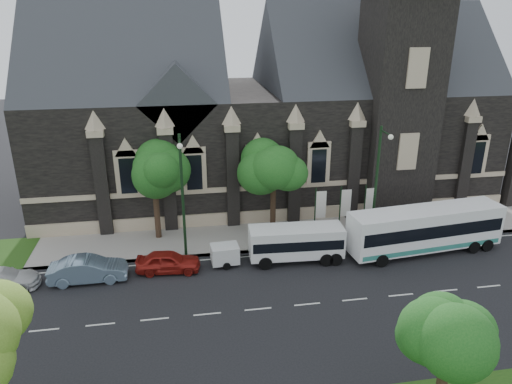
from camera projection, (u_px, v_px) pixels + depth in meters
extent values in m
plane|color=black|center=(258.00, 309.00, 28.02)|extent=(160.00, 160.00, 0.00)
cube|color=gray|center=(237.00, 238.00, 36.76)|extent=(80.00, 5.00, 0.15)
cube|color=black|center=(265.00, 141.00, 44.85)|extent=(40.00, 15.00, 10.00)
cube|color=#2E3036|center=(130.00, 91.00, 41.22)|extent=(16.00, 15.00, 15.00)
cube|color=#2E3036|center=(370.00, 85.00, 44.63)|extent=(20.00, 15.00, 15.00)
cube|color=#2E3036|center=(177.00, 99.00, 37.69)|extent=(6.00, 6.00, 6.00)
cube|color=black|center=(396.00, 108.00, 39.45)|extent=(5.50, 5.50, 18.00)
cube|color=tan|center=(282.00, 186.00, 38.54)|extent=(40.00, 0.22, 0.40)
cube|color=tan|center=(281.00, 215.00, 39.46)|extent=(40.00, 0.25, 1.20)
cube|color=black|center=(258.00, 169.00, 37.53)|extent=(1.20, 0.12, 2.80)
sphere|color=#19521A|center=(450.00, 337.00, 18.60)|extent=(3.20, 3.20, 3.20)
sphere|color=#19521A|center=(458.00, 314.00, 19.04)|extent=(2.40, 2.40, 2.40)
cylinder|color=black|center=(273.00, 208.00, 37.47)|extent=(0.44, 0.44, 3.96)
sphere|color=#19521A|center=(274.00, 163.00, 36.17)|extent=(3.84, 3.84, 3.84)
sphere|color=#19521A|center=(281.00, 151.00, 36.69)|extent=(2.88, 2.88, 2.88)
cylinder|color=black|center=(157.00, 215.00, 36.08)|extent=(0.44, 0.44, 3.96)
sphere|color=#19521A|center=(154.00, 170.00, 34.80)|extent=(3.68, 3.68, 3.68)
sphere|color=#19521A|center=(163.00, 158.00, 35.30)|extent=(2.76, 2.76, 2.76)
cylinder|color=black|center=(376.00, 186.00, 34.71)|extent=(0.20, 0.20, 9.00)
cylinder|color=black|center=(386.00, 133.00, 32.48)|extent=(0.10, 1.60, 0.10)
sphere|color=silver|center=(391.00, 137.00, 31.78)|extent=(0.36, 0.36, 0.36)
cylinder|color=black|center=(183.00, 198.00, 32.54)|extent=(0.20, 0.20, 9.00)
cylinder|color=black|center=(179.00, 141.00, 30.32)|extent=(0.10, 1.60, 0.10)
sphere|color=silver|center=(180.00, 146.00, 29.61)|extent=(0.36, 0.36, 0.36)
cylinder|color=black|center=(315.00, 212.00, 36.54)|extent=(0.10, 0.10, 4.00)
cube|color=white|center=(321.00, 205.00, 36.40)|extent=(0.80, 0.04, 2.20)
cylinder|color=black|center=(340.00, 211.00, 36.85)|extent=(0.10, 0.10, 4.00)
cube|color=white|center=(346.00, 203.00, 36.71)|extent=(0.80, 0.04, 2.20)
cylinder|color=black|center=(364.00, 209.00, 37.16)|extent=(0.10, 0.10, 4.00)
cube|color=white|center=(370.00, 201.00, 37.02)|extent=(0.80, 0.04, 2.20)
cube|color=white|center=(425.00, 228.00, 34.14)|extent=(11.65, 3.58, 2.89)
cube|color=black|center=(426.00, 226.00, 34.08)|extent=(11.20, 3.57, 0.94)
cube|color=#2E7F72|center=(423.00, 242.00, 34.55)|extent=(11.20, 3.56, 0.35)
cylinder|color=black|center=(382.00, 261.00, 32.57)|extent=(0.92, 0.37, 0.90)
cylinder|color=black|center=(365.00, 245.00, 34.72)|extent=(0.92, 0.37, 0.90)
cylinder|color=black|center=(474.00, 247.00, 34.44)|extent=(0.92, 0.37, 0.90)
cylinder|color=black|center=(453.00, 233.00, 36.59)|extent=(0.92, 0.37, 0.90)
cylinder|color=black|center=(487.00, 245.00, 34.73)|extent=(0.92, 0.37, 0.90)
cylinder|color=black|center=(465.00, 232.00, 36.88)|extent=(0.92, 0.37, 0.90)
cube|color=white|center=(296.00, 241.00, 33.05)|extent=(6.63, 2.39, 2.07)
cube|color=black|center=(296.00, 240.00, 33.02)|extent=(6.37, 2.41, 0.71)
cylinder|color=black|center=(265.00, 263.00, 32.22)|extent=(0.91, 0.33, 0.90)
cylinder|color=black|center=(262.00, 249.00, 34.13)|extent=(0.91, 0.33, 0.90)
cylinder|color=black|center=(326.00, 260.00, 32.67)|extent=(0.91, 0.33, 0.90)
cylinder|color=black|center=(319.00, 246.00, 34.58)|extent=(0.91, 0.33, 0.90)
cylinder|color=black|center=(336.00, 259.00, 32.74)|extent=(0.91, 0.33, 0.90)
cylinder|color=black|center=(328.00, 246.00, 34.65)|extent=(0.91, 0.33, 0.90)
cube|color=silver|center=(225.00, 254.00, 32.68)|extent=(1.95, 1.51, 1.22)
cylinder|color=black|center=(227.00, 266.00, 32.25)|extent=(0.53, 0.22, 0.52)
cylinder|color=black|center=(223.00, 256.00, 33.53)|extent=(0.53, 0.22, 0.52)
cylinder|color=black|center=(242.00, 256.00, 33.05)|extent=(1.13, 0.15, 0.08)
imported|color=#6E889F|center=(88.00, 269.00, 30.74)|extent=(4.96, 1.79, 1.63)
imported|color=maroon|center=(168.00, 262.00, 31.89)|extent=(4.43, 2.13, 1.46)
imported|color=silver|center=(0.00, 279.00, 29.88)|extent=(4.74, 1.99, 1.37)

